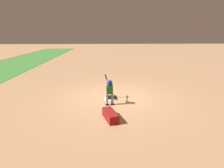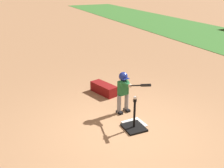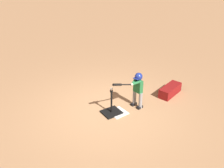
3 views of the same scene
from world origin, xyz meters
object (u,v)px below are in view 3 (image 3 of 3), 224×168
batting_tee (111,110)px  batter_child (137,86)px  baseball (111,89)px  equipment_bag (170,90)px

batting_tee → batter_child: 0.93m
batter_child → baseball: 0.75m
baseball → equipment_bag: (-2.01, 0.13, -0.59)m
batting_tee → equipment_bag: batting_tee is taller
baseball → batter_child: bearing=170.6°
equipment_bag → batting_tee: bearing=-20.6°
equipment_bag → batter_child: bearing=-17.3°
batting_tee → baseball: size_ratio=9.38×
baseball → batting_tee: bearing=0.0°
batting_tee → baseball: 0.65m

